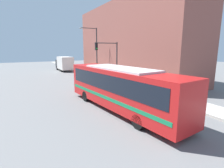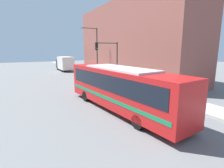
{
  "view_description": "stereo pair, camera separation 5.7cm",
  "coord_description": "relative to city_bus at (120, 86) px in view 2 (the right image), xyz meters",
  "views": [
    {
      "loc": [
        -6.86,
        -10.52,
        4.57
      ],
      "look_at": [
        0.82,
        3.36,
        1.41
      ],
      "focal_mm": 28.0,
      "sensor_mm": 36.0,
      "label": 1
    },
    {
      "loc": [
        -6.81,
        -10.54,
        4.57
      ],
      "look_at": [
        0.82,
        3.36,
        1.41
      ],
      "focal_mm": 28.0,
      "sensor_mm": 36.0,
      "label": 2
    }
  ],
  "objects": [
    {
      "name": "delivery_truck",
      "position": [
        2.6,
        27.09,
        -0.23
      ],
      "size": [
        2.44,
        6.89,
        3.01
      ],
      "color": "silver",
      "rests_on": "ground_plane"
    },
    {
      "name": "ground_plane",
      "position": [
        0.18,
        -0.36,
        -1.87
      ],
      "size": [
        120.0,
        120.0,
        0.0
      ],
      "primitive_type": "plane",
      "color": "slate"
    },
    {
      "name": "traffic_light_pole",
      "position": [
        4.32,
        9.64,
        1.96
      ],
      "size": [
        3.28,
        0.35,
        5.34
      ],
      "color": "#2D2D2D",
      "rests_on": "sidewalk"
    },
    {
      "name": "fire_hydrant",
      "position": [
        5.28,
        4.7,
        -1.32
      ],
      "size": [
        0.28,
        0.38,
        0.78
      ],
      "color": "red",
      "rests_on": "sidewalk"
    },
    {
      "name": "pedestrian_near_corner",
      "position": [
        5.75,
        9.07,
        -0.81
      ],
      "size": [
        0.34,
        0.34,
        1.75
      ],
      "color": "slate",
      "rests_on": "sidewalk"
    },
    {
      "name": "street_lamp",
      "position": [
        5.13,
        16.47,
        2.96
      ],
      "size": [
        3.04,
        0.28,
        7.84
      ],
      "color": "#2D2D2D",
      "rests_on": "sidewalk"
    },
    {
      "name": "parking_meter",
      "position": [
        5.28,
        7.27,
        -0.79
      ],
      "size": [
        0.14,
        0.14,
        1.35
      ],
      "color": "#2D2D2D",
      "rests_on": "sidewalk"
    },
    {
      "name": "building_facade",
      "position": [
        10.15,
        14.07,
        4.1
      ],
      "size": [
        6.0,
        26.86,
        11.95
      ],
      "color": "brown",
      "rests_on": "ground_plane"
    },
    {
      "name": "city_bus",
      "position": [
        0.0,
        0.0,
        0.0
      ],
      "size": [
        3.53,
        11.88,
        3.27
      ],
      "rotation": [
        0.0,
        0.0,
        0.1
      ],
      "color": "red",
      "rests_on": "ground_plane"
    },
    {
      "name": "sidewalk",
      "position": [
        5.92,
        19.64,
        -1.79
      ],
      "size": [
        2.47,
        70.0,
        0.17
      ],
      "color": "#B7B2A8",
      "rests_on": "ground_plane"
    }
  ]
}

